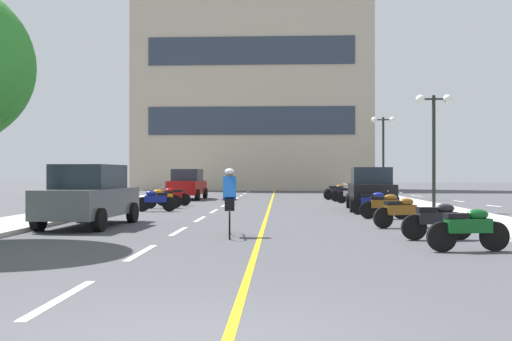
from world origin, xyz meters
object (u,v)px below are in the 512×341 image
Objects in this scene: street_lamp_far at (383,138)px; motorcycle_12 at (337,191)px; motorcycle_10 at (346,193)px; street_lamp_mid at (434,124)px; parked_car_near at (89,195)px; cyclist_rider at (230,201)px; motorcycle_8 at (173,196)px; motorcycle_3 at (401,211)px; motorcycle_4 at (385,205)px; parked_car_far at (187,184)px; motorcycle_11 at (337,192)px; motorcycle_7 at (162,198)px; motorcycle_9 at (352,194)px; motorcycle_1 at (469,228)px; motorcycle_6 at (156,200)px; motorcycle_5 at (373,202)px; parked_car_mid at (371,189)px; motorcycle_2 at (437,220)px.

motorcycle_12 is (-2.75, 0.95, -3.26)m from street_lamp_far.
motorcycle_10 and motorcycle_12 have the same top height.
street_lamp_mid is 1.09× the size of parked_car_near.
parked_car_near is at bearing 151.65° from cyclist_rider.
motorcycle_12 is (8.75, 8.54, 0.00)m from motorcycle_8.
motorcycle_3 is at bearing -50.58° from motorcycle_8.
motorcycle_12 is (-0.02, 15.97, 0.00)m from motorcycle_4.
motorcycle_10 is (-2.67, 7.60, -3.11)m from street_lamp_mid.
motorcycle_12 is (9.13, 2.16, -0.44)m from parked_car_far.
street_lamp_mid reaches higher than motorcycle_11.
motorcycle_9 is (9.02, 4.55, 0.00)m from motorcycle_7.
street_lamp_mid is 2.65× the size of cyclist_rider.
motorcycle_1 and motorcycle_10 have the same top height.
motorcycle_1 and motorcycle_11 have the same top height.
motorcycle_7 is (-0.15, 2.00, 0.00)m from motorcycle_6.
motorcycle_5 is at bearing 92.13° from motorcycle_4.
parked_car_mid is 2.44× the size of cyclist_rider.
motorcycle_3 is at bearing -61.91° from parked_car_far.
motorcycle_10 is 0.95× the size of cyclist_rider.
cyclist_rider reaches higher than motorcycle_2.
motorcycle_5 is 14.04m from motorcycle_12.
motorcycle_4 is 13.89m from motorcycle_11.
parked_car_far is at bearing 165.48° from motorcycle_10.
street_lamp_mid is at bearing 30.15° from parked_car_near.
parked_car_far reaches higher than motorcycle_5.
motorcycle_1 is 1.00× the size of motorcycle_2.
parked_car_mid is at bearing -103.28° from street_lamp_far.
motorcycle_1 is 1.00× the size of motorcycle_7.
parked_car_mid is 4.65m from motorcycle_4.
cyclist_rider is (-4.78, -7.36, 0.41)m from motorcycle_5.
motorcycle_8 is 1.01× the size of motorcycle_10.
motorcycle_8 is (-0.08, 4.09, 0.00)m from motorcycle_6.
street_lamp_far is at bearing 39.92° from motorcycle_7.
street_lamp_far reaches higher than parked_car_far.
street_lamp_far is at bearing 76.72° from parked_car_mid.
motorcycle_9 is (-2.55, -5.13, -3.26)m from street_lamp_far.
motorcycle_1 is 1.92m from motorcycle_2.
cyclist_rider is (3.92, -12.86, 0.41)m from motorcycle_8.
motorcycle_1 and motorcycle_5 have the same top height.
motorcycle_2 is 1.04× the size of motorcycle_3.
motorcycle_2 is at bearing -89.81° from motorcycle_10.
motorcycle_1 is 0.96× the size of cyclist_rider.
street_lamp_far is 2.90× the size of motorcycle_5.
motorcycle_11 is at bearing 44.67° from motorcycle_7.
street_lamp_far is 21.99m from cyclist_rider.
parked_car_far is 2.52× the size of motorcycle_12.
parked_car_near reaches higher than motorcycle_6.
motorcycle_2 is at bearing 92.39° from motorcycle_1.
street_lamp_mid is 1.10× the size of parked_car_far.
motorcycle_8 and motorcycle_11 have the same top height.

